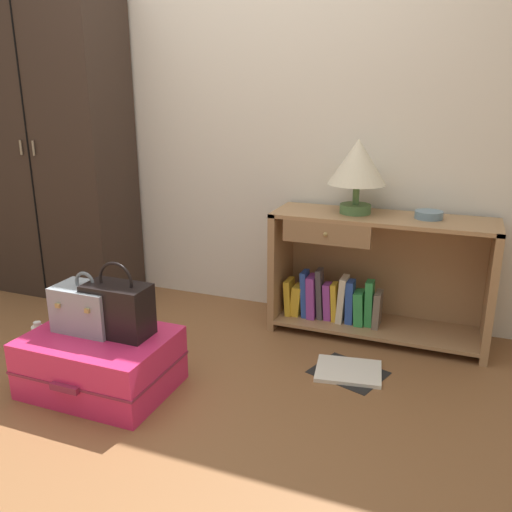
% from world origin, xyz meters
% --- Properties ---
extents(ground_plane, '(9.00, 9.00, 0.00)m').
position_xyz_m(ground_plane, '(0.00, 0.00, 0.00)').
color(ground_plane, brown).
extents(back_wall, '(6.40, 0.10, 2.60)m').
position_xyz_m(back_wall, '(0.00, 1.50, 1.30)').
color(back_wall, silver).
rests_on(back_wall, ground_plane).
extents(wardrobe, '(0.98, 0.47, 2.02)m').
position_xyz_m(wardrobe, '(-1.32, 1.20, 1.01)').
color(wardrobe, '#33261E').
rests_on(wardrobe, ground_plane).
extents(bookshelf, '(1.20, 0.38, 0.70)m').
position_xyz_m(bookshelf, '(0.79, 1.25, 0.34)').
color(bookshelf, '#A37A51').
rests_on(bookshelf, ground_plane).
extents(table_lamp, '(0.32, 0.32, 0.41)m').
position_xyz_m(table_lamp, '(0.69, 1.25, 0.97)').
color(table_lamp, '#4C7542').
rests_on(table_lamp, bookshelf).
extents(bowl, '(0.15, 0.15, 0.04)m').
position_xyz_m(bowl, '(1.08, 1.26, 0.72)').
color(bowl, slate).
rests_on(bowl, bookshelf).
extents(suitcase_large, '(0.66, 0.50, 0.27)m').
position_xyz_m(suitcase_large, '(-0.26, 0.18, 0.14)').
color(suitcase_large, '#DB2860').
rests_on(suitcase_large, ground_plane).
extents(train_case, '(0.29, 0.20, 0.29)m').
position_xyz_m(train_case, '(-0.34, 0.21, 0.38)').
color(train_case, '#8E99A3').
rests_on(train_case, suitcase_large).
extents(handbag, '(0.30, 0.17, 0.35)m').
position_xyz_m(handbag, '(-0.17, 0.22, 0.40)').
color(handbag, black).
rests_on(handbag, suitcase_large).
extents(bottle, '(0.06, 0.06, 0.22)m').
position_xyz_m(bottle, '(-0.72, 0.28, 0.10)').
color(bottle, white).
rests_on(bottle, ground_plane).
extents(open_book_on_floor, '(0.41, 0.37, 0.02)m').
position_xyz_m(open_book_on_floor, '(0.80, 0.74, 0.01)').
color(open_book_on_floor, white).
rests_on(open_book_on_floor, ground_plane).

